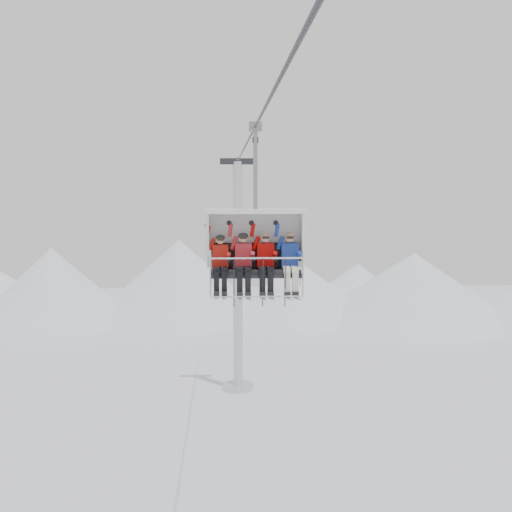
{
  "coord_description": "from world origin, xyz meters",
  "views": [
    {
      "loc": [
        -0.7,
        -14.67,
        11.96
      ],
      "look_at": [
        0.0,
        0.0,
        10.33
      ],
      "focal_mm": 45.0,
      "sensor_mm": 36.0,
      "label": 1
    }
  ],
  "objects_px": {
    "skier_center_left": "(243,261)",
    "lift_tower_right": "(238,292)",
    "skier_center_right": "(266,261)",
    "skier_far_right": "(290,261)",
    "chairlift_carrier": "(255,240)",
    "skier_far_left": "(220,262)"
  },
  "relations": [
    {
      "from": "skier_far_right",
      "to": "chairlift_carrier",
      "type": "bearing_deg",
      "value": 159.15
    },
    {
      "from": "skier_far_left",
      "to": "skier_center_right",
      "type": "xyz_separation_m",
      "value": [
        1.05,
        0.01,
        0.02
      ]
    },
    {
      "from": "lift_tower_right",
      "to": "skier_far_left",
      "type": "bearing_deg",
      "value": -92.15
    },
    {
      "from": "skier_center_right",
      "to": "skier_far_right",
      "type": "relative_size",
      "value": 1.0
    },
    {
      "from": "skier_far_left",
      "to": "skier_center_left",
      "type": "height_order",
      "value": "skier_center_left"
    },
    {
      "from": "chairlift_carrier",
      "to": "skier_center_left",
      "type": "xyz_separation_m",
      "value": [
        -0.29,
        -0.3,
        -0.46
      ]
    },
    {
      "from": "chairlift_carrier",
      "to": "lift_tower_right",
      "type": "bearing_deg",
      "value": 90.0
    },
    {
      "from": "skier_center_left",
      "to": "lift_tower_right",
      "type": "bearing_deg",
      "value": 89.25
    },
    {
      "from": "skier_far_left",
      "to": "skier_far_right",
      "type": "distance_m",
      "value": 1.62
    },
    {
      "from": "chairlift_carrier",
      "to": "skier_center_right",
      "type": "height_order",
      "value": "chairlift_carrier"
    },
    {
      "from": "lift_tower_right",
      "to": "chairlift_carrier",
      "type": "distance_m",
      "value": 22.12
    },
    {
      "from": "skier_far_right",
      "to": "lift_tower_right",
      "type": "bearing_deg",
      "value": 92.09
    },
    {
      "from": "chairlift_carrier",
      "to": "skier_far_right",
      "type": "distance_m",
      "value": 0.97
    },
    {
      "from": "skier_center_left",
      "to": "skier_center_right",
      "type": "distance_m",
      "value": 0.52
    },
    {
      "from": "skier_center_right",
      "to": "skier_far_right",
      "type": "distance_m",
      "value": 0.57
    },
    {
      "from": "skier_far_left",
      "to": "skier_center_left",
      "type": "bearing_deg",
      "value": 0.68
    },
    {
      "from": "skier_center_left",
      "to": "skier_center_right",
      "type": "bearing_deg",
      "value": 0.0
    },
    {
      "from": "lift_tower_right",
      "to": "chairlift_carrier",
      "type": "relative_size",
      "value": 3.38
    },
    {
      "from": "lift_tower_right",
      "to": "skier_far_right",
      "type": "relative_size",
      "value": 7.99
    },
    {
      "from": "skier_center_left",
      "to": "skier_far_right",
      "type": "xyz_separation_m",
      "value": [
        1.09,
        0.0,
        0.0
      ]
    },
    {
      "from": "skier_far_left",
      "to": "skier_center_right",
      "type": "distance_m",
      "value": 1.05
    },
    {
      "from": "skier_far_right",
      "to": "skier_center_right",
      "type": "bearing_deg",
      "value": 180.0
    }
  ]
}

